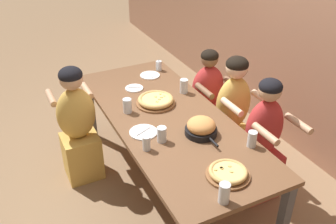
{
  "coord_description": "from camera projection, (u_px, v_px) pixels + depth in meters",
  "views": [
    {
      "loc": [
        2.51,
        -1.24,
        2.52
      ],
      "look_at": [
        0.0,
        0.0,
        0.83
      ],
      "focal_mm": 40.0,
      "sensor_mm": 36.0,
      "label": 1
    }
  ],
  "objects": [
    {
      "name": "ground_plane",
      "position": [
        168.0,
        184.0,
        3.7
      ],
      "size": [
        18.0,
        18.0,
        0.0
      ],
      "primitive_type": "plane",
      "color": "#896B4C",
      "rests_on": "ground"
    },
    {
      "name": "restaurant_back_panel",
      "position": [
        319.0,
        2.0,
        3.46
      ],
      "size": [
        10.0,
        0.06,
        3.2
      ],
      "primitive_type": "cube",
      "color": "#9E7056",
      "rests_on": "ground"
    },
    {
      "name": "dining_table",
      "position": [
        168.0,
        124.0,
        3.33
      ],
      "size": [
        2.35,
        0.95,
        0.78
      ],
      "color": "brown",
      "rests_on": "ground"
    },
    {
      "name": "pizza_board_main",
      "position": [
        156.0,
        101.0,
        3.48
      ],
      "size": [
        0.37,
        0.37,
        0.07
      ],
      "color": "brown",
      "rests_on": "dining_table"
    },
    {
      "name": "pizza_board_second",
      "position": [
        228.0,
        173.0,
        2.61
      ],
      "size": [
        0.31,
        0.31,
        0.06
      ],
      "color": "brown",
      "rests_on": "dining_table"
    },
    {
      "name": "skillet_bowl",
      "position": [
        201.0,
        127.0,
        3.04
      ],
      "size": [
        0.39,
        0.27,
        0.15
      ],
      "color": "black",
      "rests_on": "dining_table"
    },
    {
      "name": "empty_plate_a",
      "position": [
        150.0,
        75.0,
        4.01
      ],
      "size": [
        0.21,
        0.21,
        0.02
      ],
      "color": "white",
      "rests_on": "dining_table"
    },
    {
      "name": "empty_plate_b",
      "position": [
        134.0,
        88.0,
        3.75
      ],
      "size": [
        0.18,
        0.18,
        0.02
      ],
      "color": "white",
      "rests_on": "dining_table"
    },
    {
      "name": "empty_plate_c",
      "position": [
        143.0,
        132.0,
        3.08
      ],
      "size": [
        0.23,
        0.23,
        0.02
      ],
      "color": "white",
      "rests_on": "dining_table"
    },
    {
      "name": "cocktail_glass_blue",
      "position": [
        159.0,
        66.0,
        4.11
      ],
      "size": [
        0.06,
        0.06,
        0.13
      ],
      "color": "silver",
      "rests_on": "dining_table"
    },
    {
      "name": "drinking_glass_a",
      "position": [
        147.0,
        144.0,
        2.86
      ],
      "size": [
        0.06,
        0.06,
        0.12
      ],
      "color": "silver",
      "rests_on": "dining_table"
    },
    {
      "name": "drinking_glass_b",
      "position": [
        224.0,
        194.0,
        2.37
      ],
      "size": [
        0.07,
        0.07,
        0.15
      ],
      "color": "silver",
      "rests_on": "dining_table"
    },
    {
      "name": "drinking_glass_c",
      "position": [
        184.0,
        87.0,
        3.66
      ],
      "size": [
        0.08,
        0.08,
        0.14
      ],
      "color": "silver",
      "rests_on": "dining_table"
    },
    {
      "name": "drinking_glass_d",
      "position": [
        127.0,
        107.0,
        3.34
      ],
      "size": [
        0.08,
        0.08,
        0.13
      ],
      "color": "silver",
      "rests_on": "dining_table"
    },
    {
      "name": "drinking_glass_e",
      "position": [
        162.0,
        135.0,
        2.96
      ],
      "size": [
        0.08,
        0.08,
        0.13
      ],
      "color": "silver",
      "rests_on": "dining_table"
    },
    {
      "name": "drinking_glass_f",
      "position": [
        252.0,
        140.0,
        2.9
      ],
      "size": [
        0.07,
        0.07,
        0.13
      ],
      "color": "silver",
      "rests_on": "dining_table"
    },
    {
      "name": "diner_near_midleft",
      "position": [
        78.0,
        128.0,
        3.54
      ],
      "size": [
        0.51,
        0.4,
        1.19
      ],
      "rotation": [
        0.0,
        0.0,
        1.57
      ],
      "color": "gold",
      "rests_on": "ground"
    },
    {
      "name": "diner_far_center",
      "position": [
        232.0,
        119.0,
        3.67
      ],
      "size": [
        0.51,
        0.4,
        1.22
      ],
      "rotation": [
        0.0,
        0.0,
        -1.57
      ],
      "color": "gold",
      "rests_on": "ground"
    },
    {
      "name": "diner_far_midright",
      "position": [
        262.0,
        145.0,
        3.32
      ],
      "size": [
        0.51,
        0.4,
        1.2
      ],
      "rotation": [
        0.0,
        0.0,
        -1.57
      ],
      "color": "#B22D2D",
      "rests_on": "ground"
    },
    {
      "name": "diner_far_midleft",
      "position": [
        207.0,
        103.0,
        4.05
      ],
      "size": [
        0.51,
        0.4,
        1.12
      ],
      "rotation": [
        0.0,
        0.0,
        -1.57
      ],
      "color": "#B22D2D",
      "rests_on": "ground"
    }
  ]
}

